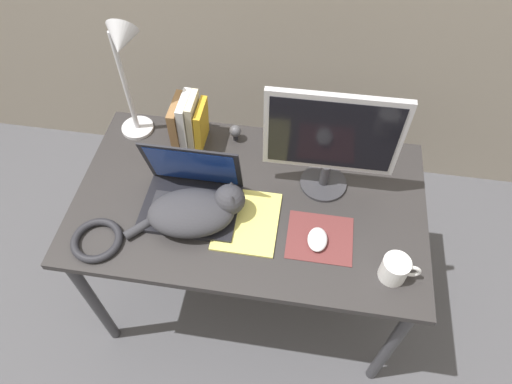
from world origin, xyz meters
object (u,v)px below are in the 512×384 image
Objects in this scene: cable_coil at (97,240)px; mug at (395,269)px; computer_mouse at (317,239)px; cat at (197,211)px; external_monitor at (331,140)px; notepad at (247,221)px; desk_lamp at (124,62)px; laptop at (191,195)px; book_row at (188,122)px; webcam at (235,132)px.

cable_coil is 1.37× the size of mug.
cat is at bearing 176.60° from computer_mouse.
external_monitor is 0.41m from notepad.
mug is (0.99, -0.49, -0.32)m from desk_lamp.
external_monitor reaches higher than notepad.
laptop is 1.27× the size of notepad.
book_row is 0.47m from notepad.
cable_coil is at bearing -161.84° from notepad.
external_monitor is 0.47m from mug.
notepad is (0.49, -0.36, -0.36)m from desk_lamp.
computer_mouse is 0.44× the size of book_row.
cat is 0.40m from book_row.
cable_coil is (-0.74, -0.12, -0.00)m from computer_mouse.
cat is at bearing 23.59° from cable_coil.
cat is 0.42m from computer_mouse.
webcam is at bearing 129.90° from computer_mouse.
cat is 0.52m from external_monitor.
notepad is at bearing -73.93° from webcam.
webcam is at bearing 139.63° from mug.
computer_mouse is 0.27m from mug.
mug is (0.71, -0.18, -0.00)m from laptop.
cable_coil is at bearing -111.39° from book_row.
laptop reaches higher than book_row.
book_row is 0.19m from webcam.
cable_coil is 1.00m from mug.
external_monitor is at bearing -25.81° from webcam.
cat is 0.35m from cable_coil.
laptop reaches higher than webcam.
laptop is 4.75× the size of webcam.
external_monitor is 0.58m from book_row.
notepad is 2.09× the size of mug.
book_row is 1.24× the size of cable_coil.
computer_mouse is 0.18× the size of desk_lamp.
desk_lamp reaches higher than webcam.
mug is at bearing -15.01° from notepad.
book_row reaches higher than notepad.
notepad is at bearing -36.09° from desk_lamp.
computer_mouse is 0.68m from book_row.
book_row is at bearing 0.58° from desk_lamp.
computer_mouse is at bearing -28.52° from desk_lamp.
notepad is at bearing -140.53° from external_monitor.
notepad is at bearing 18.16° from cable_coil.
computer_mouse is at bearing 8.83° from cable_coil.
book_row is 0.41× the size of desk_lamp.
desk_lamp is at bearing -179.42° from book_row.
book_row reaches higher than mug.
computer_mouse is at bearing -3.40° from cat.
cable_coil is 0.66× the size of notepad.
computer_mouse is 0.55× the size of cable_coil.
external_monitor is (0.43, 0.23, 0.18)m from cat.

